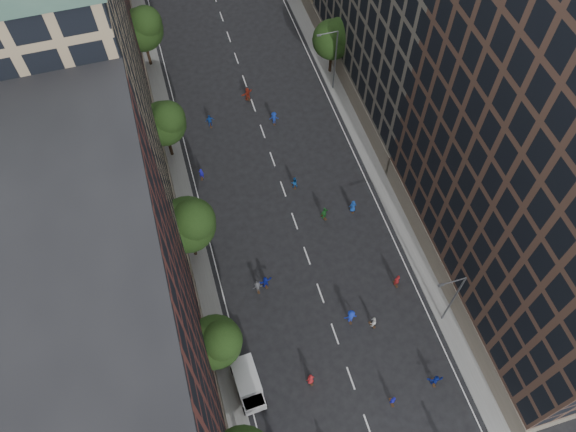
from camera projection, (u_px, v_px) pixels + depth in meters
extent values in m
plane|color=black|center=(264.00, 134.00, 68.11)|extent=(240.00, 240.00, 0.00)
cube|color=slate|center=(155.00, 111.00, 70.09)|extent=(4.00, 105.00, 0.15)
cube|color=slate|center=(337.00, 72.00, 73.77)|extent=(4.00, 105.00, 0.15)
cube|color=#5D2A23|center=(95.00, 364.00, 37.57)|extent=(14.00, 22.00, 30.00)
cube|color=#958162|center=(59.00, 94.00, 48.30)|extent=(14.00, 26.00, 34.00)
cylinder|color=black|center=(219.00, 355.00, 51.39)|extent=(0.36, 0.36, 3.70)
sphere|color=black|center=(215.00, 342.00, 48.56)|extent=(4.80, 4.80, 4.80)
sphere|color=black|center=(222.00, 340.00, 47.39)|extent=(3.60, 3.60, 3.60)
cylinder|color=black|center=(193.00, 244.00, 57.37)|extent=(0.36, 0.36, 4.22)
sphere|color=black|center=(187.00, 225.00, 54.14)|extent=(5.60, 5.60, 5.60)
sphere|color=black|center=(194.00, 220.00, 52.78)|extent=(4.20, 4.20, 4.20)
cylinder|color=black|center=(169.00, 144.00, 64.77)|extent=(0.36, 0.36, 3.87)
sphere|color=black|center=(164.00, 124.00, 61.80)|extent=(5.00, 5.00, 5.00)
sphere|color=black|center=(168.00, 118.00, 60.59)|extent=(3.75, 3.75, 3.75)
cylinder|color=black|center=(148.00, 53.00, 72.97)|extent=(0.36, 0.36, 4.05)
sphere|color=black|center=(142.00, 30.00, 69.87)|extent=(5.40, 5.40, 5.40)
sphere|color=black|center=(145.00, 22.00, 68.56)|extent=(4.05, 4.05, 4.05)
cylinder|color=black|center=(331.00, 61.00, 72.40)|extent=(0.36, 0.36, 3.74)
sphere|color=black|center=(332.00, 39.00, 69.53)|extent=(5.00, 5.00, 5.00)
sphere|color=black|center=(339.00, 33.00, 68.32)|extent=(3.75, 3.75, 3.75)
cylinder|color=#595B60|center=(453.00, 300.00, 51.46)|extent=(0.18, 0.18, 9.00)
cylinder|color=#595B60|center=(453.00, 282.00, 47.49)|extent=(2.40, 0.12, 0.12)
cube|color=#595B60|center=(441.00, 285.00, 47.36)|extent=(0.50, 0.22, 0.15)
cylinder|color=#595B60|center=(335.00, 61.00, 68.54)|extent=(0.18, 0.18, 9.00)
cylinder|color=#595B60|center=(328.00, 33.00, 64.57)|extent=(2.40, 0.12, 0.12)
cube|color=#595B60|center=(319.00, 35.00, 64.44)|extent=(0.50, 0.22, 0.15)
cube|color=#BBBBBE|center=(246.00, 378.00, 50.65)|extent=(2.24, 3.64, 2.16)
cube|color=#BBBBBE|center=(254.00, 402.00, 49.88)|extent=(2.04, 1.67, 1.38)
cube|color=black|center=(253.00, 400.00, 49.34)|extent=(1.83, 1.37, 0.10)
cylinder|color=black|center=(245.00, 411.00, 50.11)|extent=(0.28, 0.76, 0.75)
cylinder|color=black|center=(266.00, 404.00, 50.46)|extent=(0.28, 0.76, 0.75)
cylinder|color=black|center=(233.00, 371.00, 52.06)|extent=(0.28, 0.76, 0.75)
cylinder|color=black|center=(253.00, 364.00, 52.41)|extent=(0.28, 0.76, 0.75)
imported|color=#13149F|center=(393.00, 400.00, 50.24)|extent=(0.56, 0.38, 1.50)
imported|color=#162EB5|center=(351.00, 317.00, 54.33)|extent=(1.32, 0.84, 1.94)
imported|color=navy|center=(435.00, 380.00, 51.15)|extent=(1.58, 0.76, 1.63)
imported|color=#A41B1F|center=(311.00, 379.00, 51.22)|extent=(0.85, 0.62, 1.61)
imported|color=maroon|center=(397.00, 280.00, 56.49)|extent=(0.71, 0.50, 1.83)
imported|color=silver|center=(373.00, 322.00, 54.23)|extent=(0.94, 0.85, 1.57)
imported|color=#444449|center=(258.00, 287.00, 56.23)|extent=(1.06, 0.63, 1.61)
imported|color=#1E6426|center=(324.00, 213.00, 60.85)|extent=(1.16, 0.76, 1.83)
imported|color=#1423A9|center=(265.00, 282.00, 56.51)|extent=(1.55, 0.70, 1.62)
imported|color=#123B97|center=(353.00, 206.00, 61.43)|extent=(0.88, 0.64, 1.67)
imported|color=#1816B8|center=(201.00, 174.00, 63.94)|extent=(0.64, 0.52, 1.53)
imported|color=#144FA3|center=(294.00, 183.00, 63.21)|extent=(0.81, 0.65, 1.59)
imported|color=#13309F|center=(274.00, 118.00, 68.36)|extent=(1.26, 0.90, 1.76)
imported|color=#1340A1|center=(210.00, 121.00, 68.10)|extent=(1.05, 0.45, 1.78)
imported|color=maroon|center=(248.00, 94.00, 70.51)|extent=(1.75, 1.19, 1.81)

